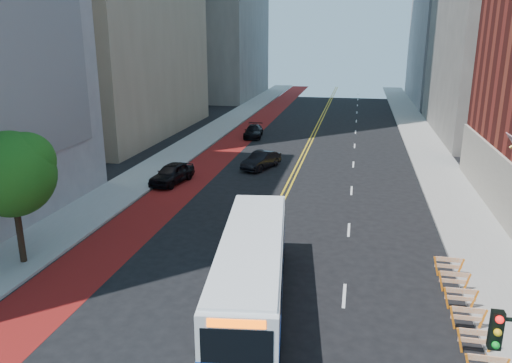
{
  "coord_description": "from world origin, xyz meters",
  "views": [
    {
      "loc": [
        4.93,
        -14.33,
        11.21
      ],
      "look_at": [
        0.36,
        8.0,
        4.49
      ],
      "focal_mm": 35.0,
      "sensor_mm": 36.0,
      "label": 1
    }
  ],
  "objects": [
    {
      "name": "bus_lane_paint",
      "position": [
        -8.1,
        30.0,
        0.0
      ],
      "size": [
        3.6,
        140.0,
        0.01
      ],
      "primitive_type": "cube",
      "color": "maroon",
      "rests_on": "ground"
    },
    {
      "name": "lane_dashes",
      "position": [
        4.8,
        38.0,
        0.01
      ],
      "size": [
        0.14,
        98.2,
        0.01
      ],
      "color": "silver",
      "rests_on": "ground"
    },
    {
      "name": "car_a",
      "position": [
        -9.06,
        21.17,
        0.79
      ],
      "size": [
        2.69,
        4.91,
        1.58
      ],
      "primitive_type": "imported",
      "rotation": [
        0.0,
        0.0,
        -0.18
      ],
      "color": "black",
      "rests_on": "ground"
    },
    {
      "name": "car_c",
      "position": [
        -6.56,
        40.35,
        0.68
      ],
      "size": [
        2.35,
        4.87,
        1.37
      ],
      "primitive_type": "imported",
      "rotation": [
        0.0,
        0.0,
        0.09
      ],
      "color": "black",
      "rests_on": "ground"
    },
    {
      "name": "sidewalk_left",
      "position": [
        -12.0,
        30.0,
        0.07
      ],
      "size": [
        4.0,
        140.0,
        0.15
      ],
      "primitive_type": "cube",
      "color": "gray",
      "rests_on": "ground"
    },
    {
      "name": "street_tree",
      "position": [
        -11.24,
        6.04,
        4.91
      ],
      "size": [
        4.2,
        4.2,
        6.7
      ],
      "color": "black",
      "rests_on": "sidewalk_left"
    },
    {
      "name": "transit_bus",
      "position": [
        0.95,
        4.29,
        1.69
      ],
      "size": [
        4.1,
        12.03,
        3.24
      ],
      "rotation": [
        0.0,
        0.0,
        0.13
      ],
      "color": "white",
      "rests_on": "ground"
    },
    {
      "name": "sidewalk_right",
      "position": [
        12.0,
        30.0,
        0.07
      ],
      "size": [
        4.0,
        140.0,
        0.15
      ],
      "primitive_type": "cube",
      "color": "gray",
      "rests_on": "ground"
    },
    {
      "name": "car_b",
      "position": [
        -3.08,
        26.99,
        0.73
      ],
      "size": [
        3.01,
        4.72,
        1.47
      ],
      "primitive_type": "imported",
      "rotation": [
        0.0,
        0.0,
        -0.36
      ],
      "color": "black",
      "rests_on": "ground"
    },
    {
      "name": "center_line_inner",
      "position": [
        -0.18,
        30.0,
        0.0
      ],
      "size": [
        0.14,
        140.0,
        0.01
      ],
      "primitive_type": "cube",
      "color": "gold",
      "rests_on": "ground"
    },
    {
      "name": "construction_barriers",
      "position": [
        9.6,
        3.42,
        0.68
      ],
      "size": [
        1.42,
        10.91,
        1.0
      ],
      "color": "orange",
      "rests_on": "ground"
    },
    {
      "name": "center_line_outer",
      "position": [
        0.18,
        30.0,
        0.0
      ],
      "size": [
        0.14,
        140.0,
        0.01
      ],
      "primitive_type": "cube",
      "color": "gold",
      "rests_on": "ground"
    }
  ]
}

